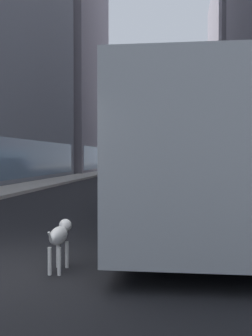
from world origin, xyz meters
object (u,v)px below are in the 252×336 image
at_px(dalmatian_dog, 60,236).
at_px(car_red_coupe, 184,171).
at_px(car_white_van, 136,167).
at_px(car_black_suv, 182,168).
at_px(car_blue_hatchback, 181,165).
at_px(transit_bus, 190,154).

bearing_deg(dalmatian_dog, car_red_coupe, 84.05).
relative_size(car_white_van, dalmatian_dog, 4.51).
bearing_deg(car_red_coupe, car_white_van, 111.14).
bearing_deg(car_black_suv, car_blue_hatchback, 90.00).
xyz_separation_m(car_white_van, car_black_suv, (4.00, -1.28, 0.00)).
height_order(car_white_van, car_blue_hatchback, same).
relative_size(car_black_suv, car_blue_hatchback, 1.05).
distance_m(car_red_coupe, car_white_van, 11.09).
bearing_deg(car_blue_hatchback, car_red_coupe, -90.00).
height_order(transit_bus, car_white_van, transit_bus).
relative_size(car_red_coupe, car_blue_hatchback, 1.16).
bearing_deg(dalmatian_dog, transit_bus, 66.60).
xyz_separation_m(transit_bus, car_red_coupe, (0.00, 14.93, -0.95)).
bearing_deg(car_black_suv, car_red_coupe, -90.00).
height_order(car_red_coupe, car_white_van, same).
height_order(transit_bus, car_black_suv, transit_bus).
height_order(transit_bus, dalmatian_dog, transit_bus).
bearing_deg(transit_bus, car_blue_hatchback, 90.00).
xyz_separation_m(car_black_suv, car_blue_hatchback, (-0.00, 13.55, -0.00)).
bearing_deg(car_red_coupe, car_black_suv, 90.00).
relative_size(car_black_suv, dalmatian_dog, 4.47).
bearing_deg(car_red_coupe, car_blue_hatchback, 90.00).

